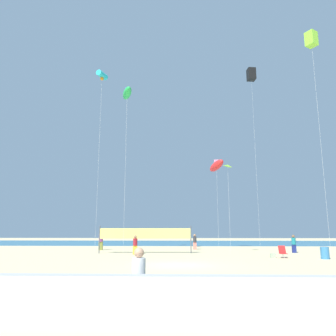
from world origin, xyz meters
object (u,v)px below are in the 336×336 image
trash_barrel (325,253)px  kite_lime_box (311,39)px  beachgoer_maroon_shirt (135,244)px  kite_black_box (251,75)px  folding_beach_chair (283,252)px  kite_red_inflatable (216,166)px  beach_handbag (273,256)px  kite_cyan_tube (102,76)px  mother_figure (139,276)px  beachgoer_teal_shirt (294,243)px  volleyball_net (145,235)px  kite_lime_diamond (228,166)px  kite_green_inflatable (127,93)px  beachgoer_charcoal_shirt (195,241)px  beachgoer_plum_shirt (101,240)px  toddler_figure (161,293)px

trash_barrel → kite_lime_box: bearing=56.7°
beachgoer_maroon_shirt → kite_black_box: size_ratio=0.07×
folding_beach_chair → kite_red_inflatable: size_ratio=0.09×
beach_handbag → kite_cyan_tube: bearing=161.9°
beachgoer_maroon_shirt → kite_black_box: bearing=127.3°
folding_beach_chair → kite_red_inflatable: (-3.53, 10.38, 8.61)m
mother_figure → beachgoer_teal_shirt: (11.45, 21.53, -0.00)m
mother_figure → kite_cyan_tube: size_ratio=0.09×
volleyball_net → kite_cyan_tube: kite_cyan_tube is taller
kite_lime_diamond → kite_black_box: 17.60m
beach_handbag → mother_figure: bearing=-116.4°
kite_cyan_tube → kite_lime_box: (19.49, -3.78, 1.18)m
volleyball_net → kite_green_inflatable: 13.57m
beachgoer_maroon_shirt → folding_beach_chair: 11.85m
mother_figure → kite_lime_diamond: kite_lime_diamond is taller
folding_beach_chair → kite_cyan_tube: kite_cyan_tube is taller
beachgoer_charcoal_shirt → kite_black_box: size_ratio=0.07×
beachgoer_maroon_shirt → beach_handbag: 11.17m
beachgoer_plum_shirt → beachgoer_teal_shirt: (18.52, -3.26, -0.13)m
mother_figure → beachgoer_charcoal_shirt: bearing=83.8°
volleyball_net → beach_handbag: size_ratio=21.37×
kite_red_inflatable → volleyball_net: bearing=-139.4°
kite_lime_diamond → kite_lime_box: kite_lime_box is taller
kite_cyan_tube → kite_lime_box: 19.89m
kite_red_inflatable → beachgoer_teal_shirt: bearing=-38.5°
mother_figure → beachgoer_plum_shirt: beachgoer_plum_shirt is taller
mother_figure → kite_lime_box: 27.86m
beachgoer_maroon_shirt → kite_red_inflatable: size_ratio=0.16×
toddler_figure → beach_handbag: toddler_figure is taller
beachgoer_plum_shirt → volleyball_net: volleyball_net is taller
beachgoer_charcoal_shirt → beach_handbag: (5.42, -9.74, -0.71)m
beachgoer_teal_shirt → folding_beach_chair: (-2.70, -5.42, -0.39)m
folding_beach_chair → kite_black_box: (1.59, 13.52, 21.07)m
trash_barrel → kite_cyan_tube: kite_cyan_tube is taller
volleyball_net → beachgoer_maroon_shirt: bearing=-120.1°
beachgoer_charcoal_shirt → kite_red_inflatable: (2.57, 0.49, 8.22)m
kite_lime_box → kite_lime_diamond: bearing=160.6°
toddler_figure → kite_lime_box: size_ratio=0.05×
volleyball_net → mother_figure: bearing=-84.4°
kite_lime_box → folding_beach_chair: bearing=-163.8°
mother_figure → kite_lime_diamond: size_ratio=0.20×
beachgoer_charcoal_shirt → kite_lime_box: 22.19m
beachgoer_plum_shirt → beachgoer_maroon_shirt: beachgoer_plum_shirt is taller
mother_figure → kite_green_inflatable: bearing=100.7°
kite_green_inflatable → volleyball_net: bearing=2.4°
mother_figure → beach_handbag: size_ratio=4.18×
trash_barrel → beach_handbag: bearing=164.4°
kite_cyan_tube → kite_red_inflatable: (11.91, 5.42, -8.31)m
beachgoer_teal_shirt → beach_handbag: 6.30m
volleyball_net → kite_cyan_tube: (-4.69, 0.78, 15.75)m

